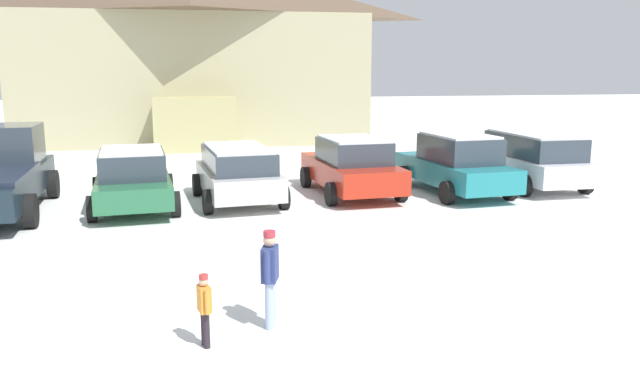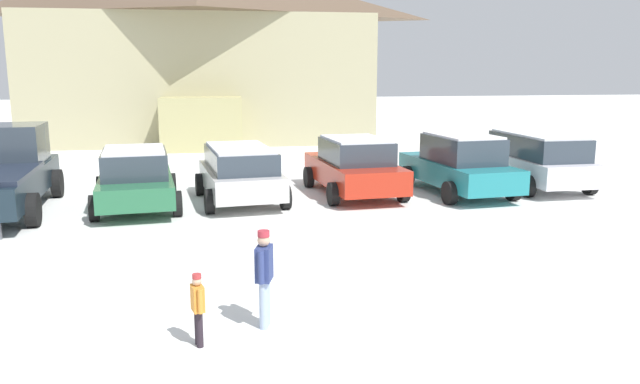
{
  "view_description": "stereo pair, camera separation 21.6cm",
  "coord_description": "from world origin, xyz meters",
  "px_view_note": "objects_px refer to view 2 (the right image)",
  "views": [
    {
      "loc": [
        -3.96,
        -4.5,
        3.57
      ],
      "look_at": [
        -1.21,
        8.53,
        0.97
      ],
      "focal_mm": 35.0,
      "sensor_mm": 36.0,
      "label": 1
    },
    {
      "loc": [
        -3.75,
        -4.55,
        3.57
      ],
      "look_at": [
        -1.21,
        8.53,
        0.97
      ],
      "focal_mm": 35.0,
      "sensor_mm": 36.0,
      "label": 2
    }
  ],
  "objects_px": {
    "parked_green_coupe": "(136,177)",
    "skier_teen_in_navy_coat": "(264,273)",
    "parked_teal_hatchback": "(459,164)",
    "skier_child_in_orange_jacket": "(198,305)",
    "parked_white_suv": "(536,158)",
    "parked_red_sedan": "(354,166)",
    "pickup_truck": "(1,173)",
    "parked_silver_wagon": "(240,172)",
    "ski_lodge": "(202,48)"
  },
  "relations": [
    {
      "from": "parked_teal_hatchback",
      "to": "pickup_truck",
      "type": "xyz_separation_m",
      "value": [
        -12.51,
        0.13,
        0.12
      ]
    },
    {
      "from": "parked_white_suv",
      "to": "parked_red_sedan",
      "type": "bearing_deg",
      "value": -179.68
    },
    {
      "from": "parked_green_coupe",
      "to": "pickup_truck",
      "type": "distance_m",
      "value": 3.38
    },
    {
      "from": "skier_teen_in_navy_coat",
      "to": "skier_child_in_orange_jacket",
      "type": "relative_size",
      "value": 1.42
    },
    {
      "from": "pickup_truck",
      "to": "ski_lodge",
      "type": "bearing_deg",
      "value": 71.77
    },
    {
      "from": "parked_silver_wagon",
      "to": "pickup_truck",
      "type": "bearing_deg",
      "value": 178.9
    },
    {
      "from": "ski_lodge",
      "to": "skier_teen_in_navy_coat",
      "type": "relative_size",
      "value": 12.49
    },
    {
      "from": "parked_red_sedan",
      "to": "parked_white_suv",
      "type": "bearing_deg",
      "value": 0.32
    },
    {
      "from": "ski_lodge",
      "to": "skier_teen_in_navy_coat",
      "type": "bearing_deg",
      "value": -88.8
    },
    {
      "from": "pickup_truck",
      "to": "skier_teen_in_navy_coat",
      "type": "distance_m",
      "value": 10.57
    },
    {
      "from": "parked_green_coupe",
      "to": "skier_teen_in_navy_coat",
      "type": "height_order",
      "value": "parked_green_coupe"
    },
    {
      "from": "pickup_truck",
      "to": "skier_child_in_orange_jacket",
      "type": "height_order",
      "value": "pickup_truck"
    },
    {
      "from": "parked_white_suv",
      "to": "skier_teen_in_navy_coat",
      "type": "distance_m",
      "value": 13.09
    },
    {
      "from": "pickup_truck",
      "to": "skier_teen_in_navy_coat",
      "type": "height_order",
      "value": "pickup_truck"
    },
    {
      "from": "parked_silver_wagon",
      "to": "parked_red_sedan",
      "type": "distance_m",
      "value": 3.36
    },
    {
      "from": "parked_teal_hatchback",
      "to": "skier_child_in_orange_jacket",
      "type": "distance_m",
      "value": 11.84
    },
    {
      "from": "ski_lodge",
      "to": "parked_red_sedan",
      "type": "bearing_deg",
      "value": -75.58
    },
    {
      "from": "ski_lodge",
      "to": "parked_teal_hatchback",
      "type": "xyz_separation_m",
      "value": [
        7.16,
        -16.38,
        -3.82
      ]
    },
    {
      "from": "parked_silver_wagon",
      "to": "parked_white_suv",
      "type": "xyz_separation_m",
      "value": [
        9.13,
        0.46,
        0.07
      ]
    },
    {
      "from": "ski_lodge",
      "to": "parked_silver_wagon",
      "type": "xyz_separation_m",
      "value": [
        0.76,
        -16.36,
        -3.85
      ]
    },
    {
      "from": "parked_green_coupe",
      "to": "parked_teal_hatchback",
      "type": "height_order",
      "value": "parked_teal_hatchback"
    },
    {
      "from": "parked_silver_wagon",
      "to": "parked_teal_hatchback",
      "type": "height_order",
      "value": "parked_teal_hatchback"
    },
    {
      "from": "parked_green_coupe",
      "to": "parked_white_suv",
      "type": "distance_m",
      "value": 11.9
    },
    {
      "from": "skier_teen_in_navy_coat",
      "to": "parked_teal_hatchback",
      "type": "bearing_deg",
      "value": 52.52
    },
    {
      "from": "parked_green_coupe",
      "to": "parked_teal_hatchback",
      "type": "bearing_deg",
      "value": 0.93
    },
    {
      "from": "parked_red_sedan",
      "to": "parked_white_suv",
      "type": "height_order",
      "value": "parked_white_suv"
    },
    {
      "from": "ski_lodge",
      "to": "pickup_truck",
      "type": "bearing_deg",
      "value": -108.23
    },
    {
      "from": "parked_silver_wagon",
      "to": "skier_teen_in_navy_coat",
      "type": "distance_m",
      "value": 8.68
    },
    {
      "from": "parked_silver_wagon",
      "to": "skier_teen_in_navy_coat",
      "type": "bearing_deg",
      "value": -91.6
    },
    {
      "from": "parked_silver_wagon",
      "to": "skier_child_in_orange_jacket",
      "type": "xyz_separation_m",
      "value": [
        -1.16,
        -9.13,
        -0.29
      ]
    },
    {
      "from": "parked_teal_hatchback",
      "to": "parked_green_coupe",
      "type": "bearing_deg",
      "value": -179.07
    },
    {
      "from": "parked_green_coupe",
      "to": "pickup_truck",
      "type": "height_order",
      "value": "pickup_truck"
    },
    {
      "from": "parked_white_suv",
      "to": "parked_green_coupe",
      "type": "bearing_deg",
      "value": -176.99
    },
    {
      "from": "parked_green_coupe",
      "to": "skier_child_in_orange_jacket",
      "type": "relative_size",
      "value": 4.76
    },
    {
      "from": "parked_green_coupe",
      "to": "parked_silver_wagon",
      "type": "relative_size",
      "value": 1.12
    },
    {
      "from": "parked_white_suv",
      "to": "skier_teen_in_navy_coat",
      "type": "xyz_separation_m",
      "value": [
        -9.37,
        -9.13,
        -0.12
      ]
    },
    {
      "from": "parked_silver_wagon",
      "to": "pickup_truck",
      "type": "height_order",
      "value": "pickup_truck"
    },
    {
      "from": "pickup_truck",
      "to": "skier_child_in_orange_jacket",
      "type": "bearing_deg",
      "value": -61.83
    },
    {
      "from": "skier_teen_in_navy_coat",
      "to": "skier_child_in_orange_jacket",
      "type": "xyz_separation_m",
      "value": [
        -0.92,
        -0.45,
        -0.24
      ]
    },
    {
      "from": "parked_green_coupe",
      "to": "parked_red_sedan",
      "type": "bearing_deg",
      "value": 5.55
    },
    {
      "from": "parked_teal_hatchback",
      "to": "skier_child_in_orange_jacket",
      "type": "height_order",
      "value": "parked_teal_hatchback"
    },
    {
      "from": "parked_green_coupe",
      "to": "skier_teen_in_navy_coat",
      "type": "distance_m",
      "value": 8.87
    },
    {
      "from": "parked_green_coupe",
      "to": "parked_silver_wagon",
      "type": "xyz_separation_m",
      "value": [
        2.75,
        0.16,
        0.04
      ]
    },
    {
      "from": "parked_silver_wagon",
      "to": "skier_child_in_orange_jacket",
      "type": "bearing_deg",
      "value": -97.26
    },
    {
      "from": "skier_child_in_orange_jacket",
      "to": "parked_white_suv",
      "type": "bearing_deg",
      "value": 42.96
    },
    {
      "from": "parked_white_suv",
      "to": "skier_child_in_orange_jacket",
      "type": "relative_size",
      "value": 4.57
    },
    {
      "from": "parked_white_suv",
      "to": "skier_child_in_orange_jacket",
      "type": "height_order",
      "value": "parked_white_suv"
    },
    {
      "from": "ski_lodge",
      "to": "parked_teal_hatchback",
      "type": "distance_m",
      "value": 18.28
    },
    {
      "from": "parked_silver_wagon",
      "to": "pickup_truck",
      "type": "xyz_separation_m",
      "value": [
        -6.11,
        0.12,
        0.15
      ]
    },
    {
      "from": "parked_white_suv",
      "to": "pickup_truck",
      "type": "relative_size",
      "value": 0.74
    }
  ]
}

